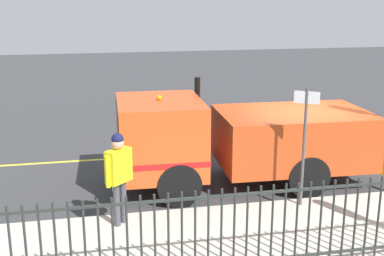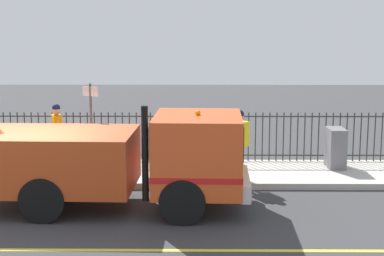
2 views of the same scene
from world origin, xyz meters
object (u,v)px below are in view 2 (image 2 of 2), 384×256
at_px(worker_standing, 239,137).
at_px(pedestrian_distant, 57,129).
at_px(utility_cabinet, 336,148).
at_px(street_sign, 91,121).
at_px(work_truck, 128,156).

distance_m(worker_standing, pedestrian_distant, 5.09).
height_order(utility_cabinet, street_sign, street_sign).
relative_size(worker_standing, street_sign, 0.73).
height_order(pedestrian_distant, utility_cabinet, pedestrian_distant).
bearing_deg(worker_standing, work_truck, -6.01).
distance_m(work_truck, worker_standing, 3.25).
bearing_deg(utility_cabinet, worker_standing, 115.69).
height_order(worker_standing, utility_cabinet, worker_standing).
bearing_deg(work_truck, utility_cabinet, 123.33).
xyz_separation_m(worker_standing, street_sign, (-0.15, 3.72, 0.44)).
distance_m(worker_standing, street_sign, 3.75).
relative_size(work_truck, pedestrian_distant, 3.45).
distance_m(pedestrian_distant, utility_cabinet, 7.72).
distance_m(utility_cabinet, street_sign, 6.73).
bearing_deg(worker_standing, pedestrian_distant, -57.26).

